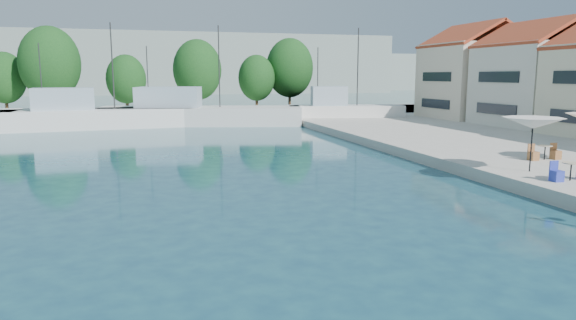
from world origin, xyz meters
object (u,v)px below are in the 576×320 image
object	(u,v)px
trawler_02	(90,117)
trawler_04	(343,112)
trawler_03	(195,114)
umbrella_white	(533,123)

from	to	relation	value
trawler_02	trawler_04	world-z (taller)	same
trawler_03	umbrella_white	distance (m)	35.25
trawler_04	trawler_03	bearing A→B (deg)	-173.43
trawler_02	umbrella_white	world-z (taller)	trawler_02
umbrella_white	trawler_02	bearing A→B (deg)	123.89
trawler_02	trawler_03	distance (m)	9.83
trawler_02	trawler_03	bearing A→B (deg)	0.03
trawler_02	umbrella_white	bearing A→B (deg)	-61.10
trawler_03	trawler_04	bearing A→B (deg)	8.32
trawler_03	umbrella_white	world-z (taller)	trawler_03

